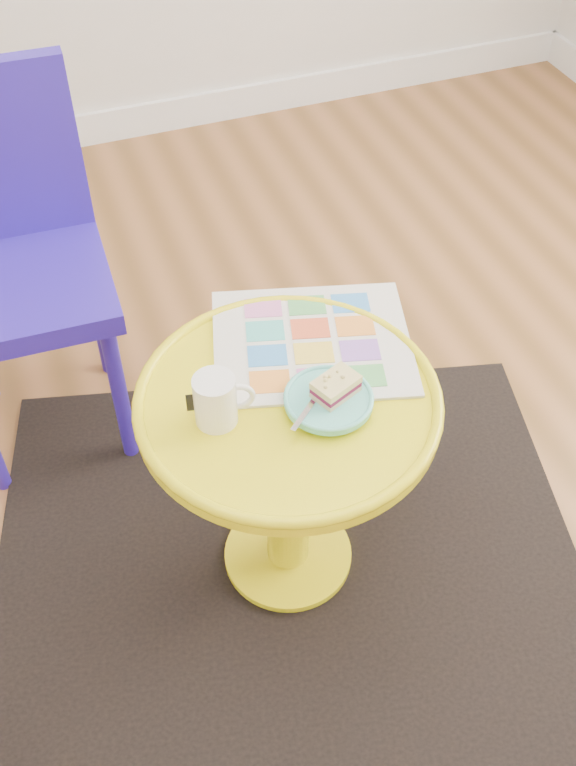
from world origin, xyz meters
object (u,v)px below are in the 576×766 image
object	(u,v)px
side_table	(288,451)
plate	(329,400)
newspaper	(312,342)
chair	(12,248)
mug	(216,399)

from	to	relation	value
side_table	plate	world-z (taller)	plate
newspaper	chair	bearing A→B (deg)	148.95
chair	newspaper	xyz separation A→B (m)	(0.50, -0.54, 0.02)
side_table	newspaper	size ratio (longest dim) A/B	1.48
chair	mug	xyz separation A→B (m)	(0.28, -0.66, 0.07)
mug	side_table	bearing A→B (deg)	15.19
chair	plate	world-z (taller)	chair
side_table	plate	distance (m)	0.18
side_table	newspaper	xyz separation A→B (m)	(0.09, 0.12, 0.15)
side_table	plate	bearing A→B (deg)	-36.43
side_table	plate	size ratio (longest dim) A/B	3.50
mug	plate	xyz separation A→B (m)	(0.19, -0.04, -0.03)
side_table	mug	xyz separation A→B (m)	(-0.13, -0.00, 0.20)
newspaper	plate	bearing A→B (deg)	-85.75
newspaper	side_table	bearing A→B (deg)	-112.34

